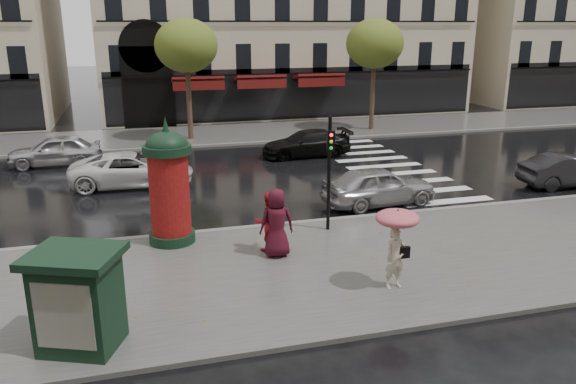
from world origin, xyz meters
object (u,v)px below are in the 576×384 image
object	(u,v)px
car_silver	(379,186)
woman_red	(268,222)
newsstand	(78,299)
man_burgundy	(277,223)
car_far_silver	(55,151)
morris_column	(169,183)
car_darkgrey	(571,171)
woman_umbrella	(396,236)
car_white	(132,169)
car_black	(306,143)
traffic_light	(330,163)

from	to	relation	value
car_silver	woman_red	bearing A→B (deg)	119.15
newsstand	man_burgundy	bearing A→B (deg)	34.91
newsstand	car_silver	bearing A→B (deg)	36.81
man_burgundy	newsstand	xyz separation A→B (m)	(-4.90, -3.42, 0.09)
woman_red	car_far_silver	xyz separation A→B (m)	(-7.08, 12.80, -0.28)
morris_column	newsstand	xyz separation A→B (m)	(-2.16, -5.29, -0.74)
car_silver	car_darkgrey	world-z (taller)	car_silver
woman_umbrella	car_far_silver	bearing A→B (deg)	120.83
woman_umbrella	car_white	bearing A→B (deg)	117.96
car_darkgrey	car_black	size ratio (longest dim) A/B	0.90
morris_column	car_far_silver	size ratio (longest dim) A/B	0.91
car_black	car_darkgrey	bearing A→B (deg)	46.20
woman_umbrella	car_white	size ratio (longest dim) A/B	0.42
morris_column	car_silver	bearing A→B (deg)	14.59
newsstand	car_black	xyz separation A→B (m)	(9.46, 15.40, -0.53)
morris_column	car_black	distance (m)	12.53
woman_umbrella	man_burgundy	world-z (taller)	woman_umbrella
woman_red	car_black	size ratio (longest dim) A/B	0.39
woman_umbrella	car_darkgrey	distance (m)	12.85
car_silver	car_darkgrey	distance (m)	8.45
woman_umbrella	woman_red	bearing A→B (deg)	127.80
car_far_silver	man_burgundy	bearing A→B (deg)	27.23
car_darkgrey	car_black	world-z (taller)	car_darkgrey
morris_column	car_silver	xyz separation A→B (m)	(7.53, 1.96, -1.20)
car_silver	traffic_light	bearing A→B (deg)	124.67
car_silver	car_black	bearing A→B (deg)	-3.72
car_far_silver	newsstand	bearing A→B (deg)	6.57
woman_red	morris_column	world-z (taller)	morris_column
woman_red	newsstand	xyz separation A→B (m)	(-4.77, -3.87, 0.19)
morris_column	car_white	xyz separation A→B (m)	(-1.07, 6.93, -1.24)
car_silver	man_burgundy	bearing A→B (deg)	123.31
woman_umbrella	car_far_silver	xyz separation A→B (m)	(-9.50, 15.91, -0.77)
woman_red	car_silver	size ratio (longest dim) A/B	0.41
car_darkgrey	man_burgundy	bearing A→B (deg)	112.28
woman_umbrella	newsstand	xyz separation A→B (m)	(-7.18, -0.75, -0.30)
newsstand	woman_umbrella	bearing A→B (deg)	5.99
woman_red	car_black	xyz separation A→B (m)	(4.70, 11.53, -0.34)
woman_red	traffic_light	world-z (taller)	traffic_light
woman_red	car_black	distance (m)	12.45
car_silver	car_white	size ratio (longest dim) A/B	0.86
woman_red	traffic_light	distance (m)	2.77
morris_column	car_darkgrey	size ratio (longest dim) A/B	0.94
woman_red	morris_column	bearing A→B (deg)	-30.76
car_far_silver	car_black	bearing A→B (deg)	82.53
car_white	woman_red	bearing A→B (deg)	-152.58
woman_red	car_darkgrey	xyz separation A→B (m)	(13.38, 3.53, -0.32)
newsstand	car_black	bearing A→B (deg)	58.42
morris_column	car_white	size ratio (longest dim) A/B	0.77
newsstand	car_far_silver	distance (m)	16.83
car_far_silver	car_white	bearing A→B (deg)	36.19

